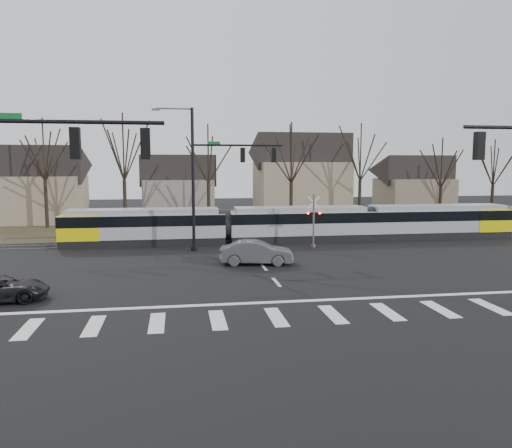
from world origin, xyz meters
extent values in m
plane|color=black|center=(0.00, 0.00, 0.00)|extent=(140.00, 140.00, 0.00)
cube|color=#38331E|center=(0.00, 32.00, 0.01)|extent=(140.00, 28.00, 0.01)
cube|color=silver|center=(-10.80, -4.00, 0.01)|extent=(0.60, 2.60, 0.01)
cube|color=silver|center=(-8.40, -4.00, 0.01)|extent=(0.60, 2.60, 0.01)
cube|color=silver|center=(-6.00, -4.00, 0.01)|extent=(0.60, 2.60, 0.01)
cube|color=silver|center=(-3.60, -4.00, 0.01)|extent=(0.60, 2.60, 0.01)
cube|color=silver|center=(-1.20, -4.00, 0.01)|extent=(0.60, 2.60, 0.01)
cube|color=silver|center=(1.20, -4.00, 0.01)|extent=(0.60, 2.60, 0.01)
cube|color=silver|center=(3.60, -4.00, 0.01)|extent=(0.60, 2.60, 0.01)
cube|color=silver|center=(6.00, -4.00, 0.01)|extent=(0.60, 2.60, 0.01)
cube|color=silver|center=(8.40, -4.00, 0.01)|extent=(0.60, 2.60, 0.01)
cube|color=silver|center=(0.00, -1.80, 0.01)|extent=(28.00, 0.35, 0.01)
cube|color=silver|center=(0.00, 2.00, 0.01)|extent=(0.18, 2.00, 0.01)
cube|color=silver|center=(0.00, 6.00, 0.01)|extent=(0.18, 2.00, 0.01)
cube|color=silver|center=(0.00, 10.00, 0.01)|extent=(0.18, 2.00, 0.01)
cube|color=silver|center=(0.00, 14.00, 0.01)|extent=(0.18, 2.00, 0.01)
cube|color=silver|center=(0.00, 18.00, 0.01)|extent=(0.18, 2.00, 0.01)
cube|color=silver|center=(0.00, 22.00, 0.01)|extent=(0.18, 2.00, 0.01)
cube|color=silver|center=(0.00, 26.00, 0.01)|extent=(0.18, 2.00, 0.01)
cube|color=silver|center=(0.00, 30.00, 0.01)|extent=(0.18, 2.00, 0.01)
cube|color=#59595E|center=(0.00, 15.10, 0.03)|extent=(90.00, 0.12, 0.06)
cube|color=#59595E|center=(0.00, 16.50, 0.03)|extent=(90.00, 0.12, 0.06)
cube|color=gray|center=(-7.74, 16.00, 1.40)|extent=(12.48, 2.69, 2.80)
cube|color=black|center=(-7.74, 16.00, 1.97)|extent=(12.50, 2.73, 0.82)
cube|color=yellow|center=(-12.44, 16.00, 1.49)|extent=(3.07, 2.75, 1.87)
cube|color=gray|center=(4.74, 16.00, 1.40)|extent=(11.52, 2.69, 2.80)
cube|color=black|center=(4.74, 16.00, 1.97)|extent=(11.54, 2.73, 0.82)
cube|color=gray|center=(16.74, 16.00, 1.40)|extent=(12.48, 2.69, 2.80)
cube|color=black|center=(16.74, 16.00, 1.97)|extent=(12.50, 2.73, 0.82)
cube|color=yellow|center=(21.44, 16.00, 1.49)|extent=(3.07, 2.75, 1.87)
imported|color=#494C4F|center=(-0.29, 6.94, 0.75)|extent=(3.01, 5.06, 1.50)
cylinder|color=black|center=(-8.75, -6.00, 7.60)|extent=(6.50, 0.14, 0.14)
cube|color=#0C5926|center=(-10.50, -6.00, 7.75)|extent=(0.90, 0.03, 0.22)
cube|color=black|center=(-8.43, -6.00, 6.90)|extent=(0.32, 0.32, 1.05)
sphere|color=#FF0C07|center=(-8.43, -6.00, 7.23)|extent=(0.22, 0.22, 0.22)
cube|color=black|center=(-6.15, -6.00, 6.90)|extent=(0.32, 0.32, 1.05)
sphere|color=#FF0C07|center=(-6.15, -6.00, 7.23)|extent=(0.22, 0.22, 0.22)
cube|color=black|center=(6.15, -6.00, 6.90)|extent=(0.32, 0.32, 1.05)
sphere|color=#FF0C07|center=(6.15, -6.00, 7.23)|extent=(0.22, 0.22, 0.22)
cylinder|color=black|center=(-4.00, 12.50, 5.10)|extent=(0.22, 0.22, 10.20)
cylinder|color=black|center=(-4.00, 12.50, 0.15)|extent=(0.44, 0.44, 0.30)
cylinder|color=black|center=(-0.75, 12.50, 7.60)|extent=(6.50, 0.14, 0.14)
cube|color=#0C5926|center=(-2.50, 12.50, 7.75)|extent=(0.90, 0.03, 0.22)
cube|color=black|center=(-0.42, 12.50, 6.90)|extent=(0.32, 0.32, 1.05)
sphere|color=#FF0C07|center=(-0.42, 12.50, 7.23)|extent=(0.22, 0.22, 0.22)
cube|color=black|center=(1.85, 12.50, 6.90)|extent=(0.32, 0.32, 1.05)
sphere|color=#FF0C07|center=(1.85, 12.50, 7.23)|extent=(0.22, 0.22, 0.22)
cube|color=#59595B|center=(-6.50, 12.50, 10.02)|extent=(0.55, 0.22, 0.14)
cylinder|color=#59595B|center=(5.00, 12.80, 2.00)|extent=(0.14, 0.14, 4.00)
cylinder|color=#59595B|center=(5.00, 12.80, 0.10)|extent=(0.36, 0.36, 0.20)
cube|color=silver|center=(5.00, 12.80, 3.40)|extent=(0.95, 0.04, 0.95)
cube|color=silver|center=(5.00, 12.80, 3.40)|extent=(0.95, 0.04, 0.95)
cube|color=black|center=(5.00, 12.80, 2.60)|extent=(1.00, 0.10, 0.12)
sphere|color=#FF0C07|center=(4.55, 12.72, 2.60)|extent=(0.18, 0.18, 0.18)
sphere|color=#FF0C07|center=(5.45, 12.72, 2.60)|extent=(0.18, 0.18, 0.18)
cube|color=gray|center=(-20.00, 34.00, 2.50)|extent=(9.00, 8.00, 5.00)
cube|color=slate|center=(-5.00, 36.00, 2.25)|extent=(8.00, 7.00, 4.50)
cube|color=gray|center=(9.00, 33.00, 3.25)|extent=(10.00, 8.00, 6.50)
cube|color=#685C4C|center=(24.00, 35.00, 2.25)|extent=(8.00, 7.00, 4.50)
camera|label=1|loc=(-5.10, -23.43, 6.18)|focal=35.00mm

